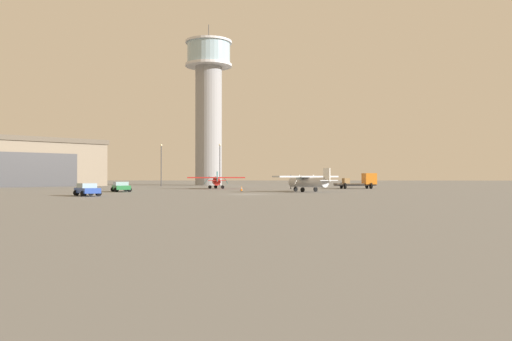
{
  "coord_description": "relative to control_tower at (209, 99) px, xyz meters",
  "views": [
    {
      "loc": [
        3.53,
        -61.03,
        2.12
      ],
      "look_at": [
        -0.31,
        28.05,
        3.1
      ],
      "focal_mm": 36.64,
      "sensor_mm": 36.0,
      "label": 1
    }
  ],
  "objects": [
    {
      "name": "ground_plane",
      "position": [
        13.03,
        -61.91,
        -20.36
      ],
      "size": [
        400.0,
        400.0,
        0.0
      ],
      "primitive_type": "plane",
      "color": "slate"
    },
    {
      "name": "control_tower",
      "position": [
        0.0,
        0.0,
        0.0
      ],
      "size": [
        11.04,
        11.04,
        38.19
      ],
      "color": "gray",
      "rests_on": "ground_plane"
    },
    {
      "name": "hangar",
      "position": [
        -39.03,
        -14.58,
        -15.29
      ],
      "size": [
        36.62,
        37.43,
        10.09
      ],
      "rotation": [
        0.0,
        0.0,
        -0.74
      ],
      "color": "#7A6B56",
      "rests_on": "ground_plane"
    },
    {
      "name": "airplane_red",
      "position": [
        6.06,
        -35.21,
        -19.01
      ],
      "size": [
        9.85,
        7.71,
        2.89
      ],
      "rotation": [
        0.0,
        0.0,
        1.73
      ],
      "color": "red",
      "rests_on": "ground_plane"
    },
    {
      "name": "airplane_silver",
      "position": [
        20.63,
        -52.09,
        -18.87
      ],
      "size": [
        9.32,
        8.42,
        3.18
      ],
      "rotation": [
        0.0,
        0.0,
        2.25
      ],
      "color": "#B7BABF",
      "rests_on": "ground_plane"
    },
    {
      "name": "truck_flatbed_orange",
      "position": [
        30.77,
        -33.46,
        -19.08
      ],
      "size": [
        7.24,
        3.89,
        2.64
      ],
      "rotation": [
        0.0,
        0.0,
        0.17
      ],
      "color": "#38383D",
      "rests_on": "ground_plane"
    },
    {
      "name": "car_blue",
      "position": [
        -3.92,
        -67.92,
        -19.62
      ],
      "size": [
        3.85,
        4.38,
        1.37
      ],
      "rotation": [
        0.0,
        0.0,
        5.34
      ],
      "color": "#2847A8",
      "rests_on": "ground_plane"
    },
    {
      "name": "car_green",
      "position": [
        -4.89,
        -52.7,
        -19.61
      ],
      "size": [
        3.6,
        4.7,
        1.37
      ],
      "rotation": [
        0.0,
        0.0,
        5.17
      ],
      "color": "#287A42",
      "rests_on": "ground_plane"
    },
    {
      "name": "light_post_west",
      "position": [
        3.7,
        -8.88,
        -14.89
      ],
      "size": [
        0.44,
        0.44,
        9.24
      ],
      "color": "#38383D",
      "rests_on": "ground_plane"
    },
    {
      "name": "light_post_east",
      "position": [
        -8.72,
        -11.51,
        -14.99
      ],
      "size": [
        0.44,
        0.44,
        9.05
      ],
      "color": "#38383D",
      "rests_on": "ground_plane"
    },
    {
      "name": "traffic_cone_near_left",
      "position": [
        11.29,
        -48.77,
        -20.0
      ],
      "size": [
        0.36,
        0.36,
        0.71
      ],
      "color": "black",
      "rests_on": "ground_plane"
    }
  ]
}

